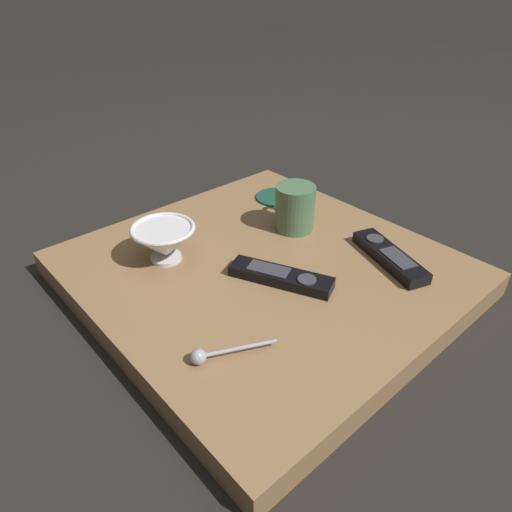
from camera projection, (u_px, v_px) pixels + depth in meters
The scene contains 8 objects.
ground_plane at pixel (264, 284), 0.91m from camera, with size 6.00×6.00×0.00m, color black.
table at pixel (264, 273), 0.89m from camera, with size 0.66×0.64×0.05m.
cereal_bowl at pixel (164, 241), 0.87m from camera, with size 0.12×0.12×0.07m.
coffee_mug at pixel (295, 207), 0.97m from camera, with size 0.11×0.09×0.10m.
teaspoon at pixel (208, 355), 0.66m from camera, with size 0.07×0.12×0.02m.
tv_remote_near at pixel (389, 256), 0.88m from camera, with size 0.19×0.11×0.02m.
tv_remote_far at pixel (281, 277), 0.82m from camera, with size 0.19×0.12×0.02m.
drink_coaster at pixel (277, 197), 1.11m from camera, with size 0.10×0.10×0.01m.
Camera 1 is at (0.53, -0.50, 0.54)m, focal length 32.19 mm.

